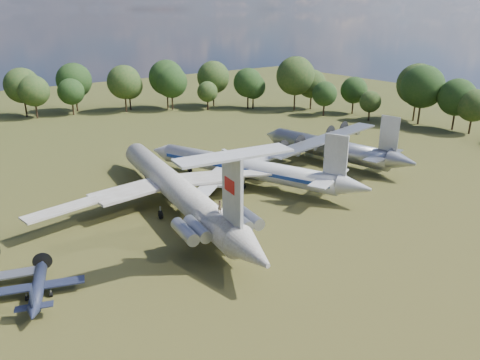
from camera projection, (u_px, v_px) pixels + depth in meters
ground at (178, 220)px, 72.49m from camera, size 300.00×300.00×0.00m
il62_airliner at (176, 193)px, 75.44m from camera, size 54.11×65.78×5.86m
tu104_jet at (245, 171)px, 86.87m from camera, size 53.49×60.36×4.99m
an12_transport at (329, 150)px, 99.20m from camera, size 41.72×45.05×5.18m
small_prop_west at (38, 289)px, 52.78m from camera, size 13.95×16.18×2.00m
person_on_il62 at (220, 206)px, 60.54m from camera, size 0.68×0.48×1.76m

